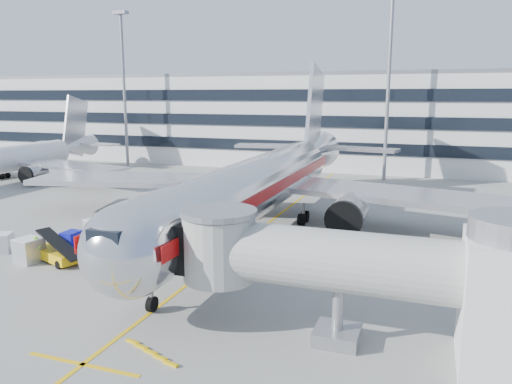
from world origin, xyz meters
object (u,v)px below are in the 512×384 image
(cargo_container_front, at_px, (2,243))
(ramp_worker, at_px, (37,250))
(belt_loader, at_px, (56,253))
(cargo_container_right, at_px, (96,229))
(cargo_container_left, at_px, (29,250))
(main_jet, at_px, (264,182))
(baggage_tug, at_px, (76,246))

(cargo_container_front, distance_m, ramp_worker, 4.48)
(belt_loader, distance_m, cargo_container_right, 6.20)
(cargo_container_left, relative_size, cargo_container_front, 1.05)
(main_jet, distance_m, ramp_worker, 19.83)
(main_jet, relative_size, ramp_worker, 25.98)
(main_jet, bearing_deg, cargo_container_right, -145.49)
(baggage_tug, xyz_separation_m, cargo_container_right, (-1.79, 4.74, -0.02))
(belt_loader, bearing_deg, ramp_worker, -149.24)
(belt_loader, distance_m, cargo_container_left, 1.93)
(main_jet, bearing_deg, belt_loader, -127.59)
(main_jet, bearing_deg, ramp_worker, -128.99)
(main_jet, relative_size, baggage_tug, 19.23)
(belt_loader, height_order, ramp_worker, belt_loader)
(main_jet, bearing_deg, baggage_tug, -128.51)
(belt_loader, bearing_deg, cargo_container_right, 100.07)
(main_jet, distance_m, belt_loader, 18.71)
(cargo_container_front, bearing_deg, cargo_container_right, 52.60)
(main_jet, height_order, baggage_tug, main_jet)
(cargo_container_left, height_order, ramp_worker, ramp_worker)
(cargo_container_left, bearing_deg, baggage_tug, 40.09)
(cargo_container_left, distance_m, ramp_worker, 0.67)
(belt_loader, bearing_deg, cargo_container_left, -157.79)
(cargo_container_left, height_order, cargo_container_front, cargo_container_left)
(cargo_container_front, bearing_deg, main_jet, 40.38)
(baggage_tug, height_order, cargo_container_right, baggage_tug)
(baggage_tug, xyz_separation_m, cargo_container_front, (-6.18, -0.99, -0.09))
(cargo_container_left, bearing_deg, cargo_container_front, 163.54)
(belt_loader, relative_size, cargo_container_left, 2.42)
(cargo_container_right, bearing_deg, cargo_container_left, -95.73)
(ramp_worker, bearing_deg, cargo_container_right, 45.03)
(cargo_container_left, distance_m, cargo_container_front, 3.86)
(baggage_tug, distance_m, cargo_container_right, 5.07)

